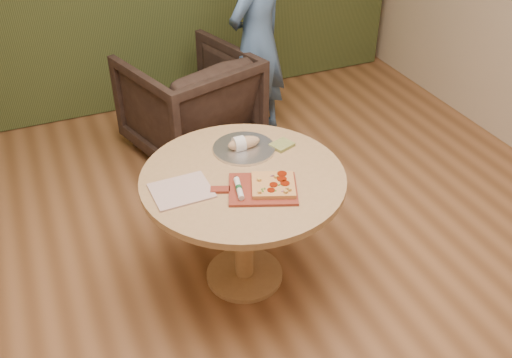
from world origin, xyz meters
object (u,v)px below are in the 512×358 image
Objects in this scene: pedestal_table at (243,196)px; armchair at (190,98)px; flatbread_pizza at (274,185)px; pizza_paddle at (261,189)px; person_standing at (257,41)px; bread_roll at (242,143)px; serving_tray at (244,148)px; cutlery_roll at (239,188)px.

armchair reaches higher than pedestal_table.
flatbread_pizza is 0.32× the size of armchair.
pizza_paddle is at bearing 68.04° from armchair.
armchair is at bearing -28.71° from person_standing.
armchair is (0.08, 1.30, -0.35)m from bread_roll.
bread_roll is at bearing 68.22° from pedestal_table.
serving_tray is 1.84× the size of bread_roll.
flatbread_pizza is at bearing 1.05° from cutlery_roll.
pedestal_table is at bearing -111.78° from bread_roll.
pizza_paddle is 0.12m from cutlery_roll.
pedestal_table is 2.34× the size of pizza_paddle.
bread_roll is 1.47m from person_standing.
serving_tray is at bearing 33.56° from person_standing.
cutlery_roll is (-0.11, 0.02, 0.02)m from pizza_paddle.
cutlery_roll is 0.42m from serving_tray.
flatbread_pizza is at bearing 8.14° from pizza_paddle.
person_standing is at bearing 63.41° from bread_roll.
cutlery_roll is 1.03× the size of bread_roll.
flatbread_pizza is (0.10, -0.18, 0.17)m from pedestal_table.
flatbread_pizza is at bearing 70.25° from armchair.
pedestal_table is at bearing 33.96° from person_standing.
pizza_paddle is 0.29× the size of person_standing.
person_standing reaches higher than serving_tray.
flatbread_pizza is (0.07, -0.02, 0.02)m from pizza_paddle.
cutlery_roll is 1.89m from person_standing.
armchair is (0.07, 1.72, -0.33)m from flatbread_pizza.
serving_tray is at bearing 66.40° from pedestal_table.
serving_tray is (0.10, 0.24, 0.15)m from pedestal_table.
pedestal_table is 0.30m from serving_tray.
cutlery_roll reaches higher than pizza_paddle.
person_standing reaches higher than armchair.
bread_roll is at bearing 102.92° from pizza_paddle.
pedestal_table is at bearing -113.60° from serving_tray.
cutlery_roll is at bearing 33.68° from person_standing.
serving_tray is at bearing 0.00° from bread_roll.
flatbread_pizza is 1.48× the size of bread_roll.
bread_roll is at bearing 78.36° from cutlery_roll.
pizza_paddle is at bearing 166.56° from flatbread_pizza.
person_standing is (0.58, 0.01, 0.38)m from armchair.
pedestal_table is 5.60× the size of cutlery_roll.
cutlery_roll is 0.42m from bread_roll.
armchair is (0.07, 1.30, -0.31)m from serving_tray.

